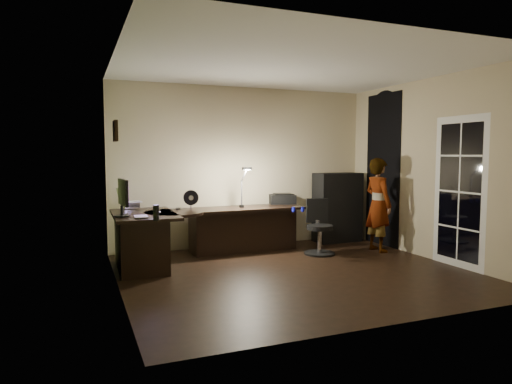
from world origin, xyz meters
name	(u,v)px	position (x,y,z in m)	size (l,w,h in m)	color
floor	(296,273)	(0.00, 0.00, -0.01)	(4.50, 4.00, 0.01)	black
ceiling	(297,65)	(0.00, 0.00, 2.71)	(4.50, 4.00, 0.01)	silver
wall_back	(244,167)	(0.00, 2.00, 1.35)	(4.50, 0.01, 2.70)	#C3B38D
wall_front	(397,179)	(0.00, -2.00, 1.35)	(4.50, 0.01, 2.70)	#C3B38D
wall_left	(117,174)	(-2.25, 0.00, 1.35)	(0.01, 4.00, 2.70)	#C3B38D
wall_right	(432,169)	(2.25, 0.00, 1.35)	(0.01, 4.00, 2.70)	#C3B38D
green_wall_overlay	(118,174)	(-2.24, 0.00, 1.35)	(0.00, 4.00, 2.70)	#495E24
arched_doorway	(383,170)	(2.24, 1.15, 1.30)	(0.01, 0.90, 2.60)	black
french_door	(459,192)	(2.24, -0.55, 1.05)	(0.02, 0.92, 2.10)	white
framed_picture	(115,131)	(-2.22, 0.45, 1.85)	(0.04, 0.30, 0.25)	black
desk_left	(145,241)	(-1.83, 0.96, 0.38)	(0.82, 1.33, 0.77)	black
desk_right	(245,229)	(-0.16, 1.53, 0.36)	(1.90, 0.67, 0.71)	black
cabinet	(337,207)	(1.68, 1.69, 0.62)	(0.82, 0.41, 1.23)	black
laptop_stand	(131,205)	(-1.94, 1.53, 0.82)	(0.22, 0.18, 0.09)	silver
laptop	(131,195)	(-1.94, 1.53, 0.97)	(0.31, 0.29, 0.21)	silver
monitor	(122,203)	(-2.15, 0.67, 0.95)	(0.10, 0.52, 0.34)	black
mouse	(159,212)	(-1.66, 0.80, 0.80)	(0.06, 0.08, 0.03)	silver
phone	(178,208)	(-1.31, 1.22, 0.78)	(0.07, 0.14, 0.01)	black
pen	(172,211)	(-1.46, 0.90, 0.78)	(0.01, 0.13, 0.01)	black
speaker	(156,213)	(-1.80, 0.12, 0.87)	(0.07, 0.07, 0.19)	black
notepad	(141,216)	(-1.93, 0.52, 0.79)	(0.17, 0.23, 0.01)	silver
desk_fan	(191,202)	(-1.11, 1.25, 0.87)	(0.22, 0.12, 0.35)	black
headphones	(298,209)	(0.45, 0.82, 0.74)	(0.20, 0.08, 0.09)	#090C83
printer	(282,199)	(0.64, 1.80, 0.79)	(0.43, 0.34, 0.19)	black
desk_lamp	(242,186)	(-0.21, 1.53, 1.06)	(0.17, 0.33, 0.72)	black
office_chair	(320,227)	(0.85, 0.86, 0.43)	(0.48, 0.48, 0.86)	black
person	(378,205)	(1.85, 0.73, 0.76)	(0.54, 0.36, 1.51)	#D8A88C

